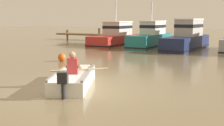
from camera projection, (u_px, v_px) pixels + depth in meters
The scene contains 7 objects.
ground_plane at pixel (81, 91), 9.17m from camera, with size 120.00×120.00×0.00m, color #7A6B4C.
wooden_dock at pixel (114, 35), 29.20m from camera, with size 13.66×1.64×1.27m.
rowboat_with_person at pixel (74, 78), 9.93m from camera, with size 2.41×3.49×1.19m.
moored_boat_red at pixel (116, 36), 25.28m from camera, with size 2.29×6.24×4.44m.
moored_boat_teal at pixel (151, 37), 23.55m from camera, with size 2.00×6.37×3.57m.
moored_boat_navy at pixel (187, 38), 21.60m from camera, with size 1.94×6.36×2.26m.
mooring_buoy at pixel (62, 57), 15.58m from camera, with size 0.43×0.43×0.43m, color #E55919.
Camera 1 is at (5.36, -7.21, 2.25)m, focal length 46.94 mm.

